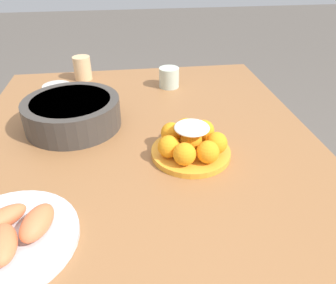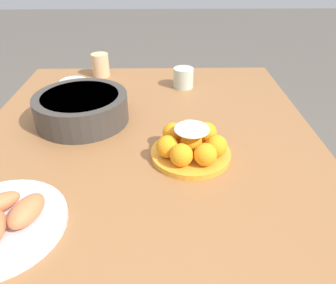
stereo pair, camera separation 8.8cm
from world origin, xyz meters
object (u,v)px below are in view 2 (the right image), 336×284
(cake_plate, at_px, (191,145))
(serving_bowl, at_px, (82,107))
(dining_table, at_px, (147,176))
(cup_near, at_px, (183,78))
(cup_far, at_px, (101,65))
(sauce_bowl, at_px, (74,84))

(cake_plate, bearing_deg, serving_bowl, 58.05)
(dining_table, xyz_separation_m, cake_plate, (-0.02, -0.12, 0.12))
(dining_table, distance_m, cup_near, 0.49)
(cup_near, relative_size, cup_far, 0.82)
(dining_table, bearing_deg, cup_far, 19.85)
(cup_near, distance_m, cup_far, 0.37)
(cake_plate, bearing_deg, cup_near, -0.86)
(cake_plate, relative_size, sauce_bowl, 2.05)
(sauce_bowl, xyz_separation_m, cup_near, (0.00, -0.43, 0.02))
(cake_plate, xyz_separation_m, serving_bowl, (0.21, 0.33, 0.01))
(dining_table, relative_size, cake_plate, 6.28)
(dining_table, relative_size, serving_bowl, 4.64)
(cup_near, bearing_deg, cake_plate, 179.14)
(serving_bowl, distance_m, cup_near, 0.44)
(dining_table, relative_size, cup_near, 17.36)
(cake_plate, relative_size, serving_bowl, 0.74)
(dining_table, height_order, cake_plate, cake_plate)
(cake_plate, height_order, cup_near, cake_plate)
(cake_plate, xyz_separation_m, cup_far, (0.61, 0.34, 0.01))
(sauce_bowl, bearing_deg, cake_plate, -138.51)
(cup_near, bearing_deg, serving_bowl, 128.87)
(sauce_bowl, bearing_deg, cup_far, -33.97)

